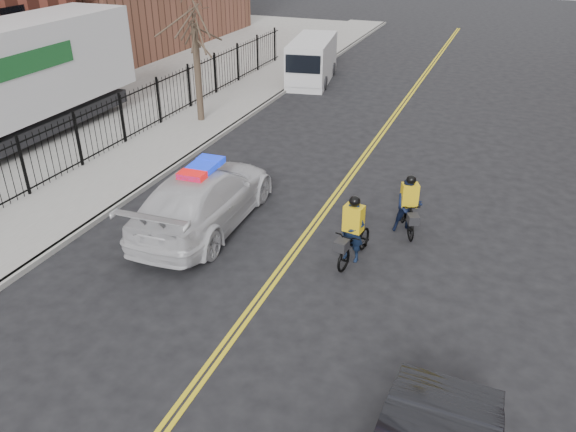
# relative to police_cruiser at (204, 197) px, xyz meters

# --- Properties ---
(ground) EXTENTS (120.00, 120.00, 0.00)m
(ground) POSITION_rel_police_cruiser_xyz_m (2.96, -2.07, -0.86)
(ground) COLOR black
(ground) RESTS_ON ground
(center_line_left) EXTENTS (0.10, 60.00, 0.01)m
(center_line_left) POSITION_rel_police_cruiser_xyz_m (2.88, 5.93, -0.85)
(center_line_left) COLOR gold
(center_line_left) RESTS_ON ground
(center_line_right) EXTENTS (0.10, 60.00, 0.01)m
(center_line_right) POSITION_rel_police_cruiser_xyz_m (3.04, 5.93, -0.85)
(center_line_right) COLOR gold
(center_line_right) RESTS_ON ground
(sidewalk) EXTENTS (3.00, 60.00, 0.15)m
(sidewalk) POSITION_rel_police_cruiser_xyz_m (-4.54, 5.93, -0.78)
(sidewalk) COLOR gray
(sidewalk) RESTS_ON ground
(curb) EXTENTS (0.20, 60.00, 0.15)m
(curb) POSITION_rel_police_cruiser_xyz_m (-3.04, 5.93, -0.78)
(curb) COLOR gray
(curb) RESTS_ON ground
(iron_fence) EXTENTS (0.12, 28.00, 2.00)m
(iron_fence) POSITION_rel_police_cruiser_xyz_m (-6.04, 5.93, 0.14)
(iron_fence) COLOR black
(iron_fence) RESTS_ON ground
(street_tree) EXTENTS (3.20, 3.20, 4.80)m
(street_tree) POSITION_rel_police_cruiser_xyz_m (-4.64, 7.93, 2.68)
(street_tree) COLOR #3A2D22
(street_tree) RESTS_ON sidewalk
(police_cruiser) EXTENTS (2.61, 5.95, 1.86)m
(police_cruiser) POSITION_rel_police_cruiser_xyz_m (0.00, 0.00, 0.00)
(police_cruiser) COLOR silver
(police_cruiser) RESTS_ON ground
(cargo_van) EXTENTS (2.80, 5.58, 2.23)m
(cargo_van) POSITION_rel_police_cruiser_xyz_m (-2.51, 16.16, 0.23)
(cargo_van) COLOR silver
(cargo_van) RESTS_ON ground
(cyclist_near) EXTENTS (0.93, 1.95, 1.84)m
(cyclist_near) POSITION_rel_police_cruiser_xyz_m (4.47, -0.28, -0.22)
(cyclist_near) COLOR black
(cyclist_near) RESTS_ON ground
(cyclist_far) EXTENTS (1.14, 1.76, 1.74)m
(cyclist_far) POSITION_rel_police_cruiser_xyz_m (5.51, 1.72, -0.17)
(cyclist_far) COLOR black
(cyclist_far) RESTS_ON ground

